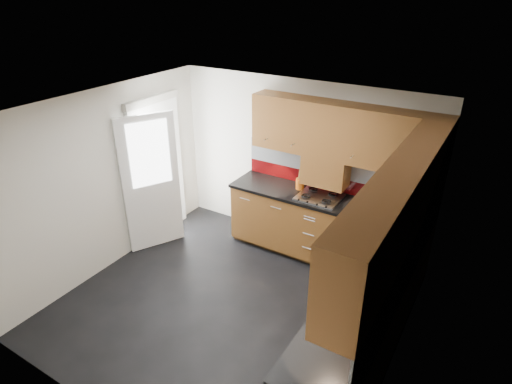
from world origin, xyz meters
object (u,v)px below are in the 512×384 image
Objects in this scene: toaster at (380,200)px; food_processor at (387,254)px; gas_hob at (319,197)px; utensil_pot at (300,182)px.

toaster is 0.97× the size of food_processor.
toaster is at bearing 12.47° from gas_hob.
gas_hob is at bearing -19.94° from utensil_pot.
gas_hob is 0.77m from toaster.
utensil_pot is at bearing -177.82° from toaster.
utensil_pot is 1.10m from toaster.
gas_hob is 1.59m from food_processor.
food_processor is at bearing -70.26° from toaster.
utensil_pot is at bearing 160.06° from gas_hob.
food_processor is (1.19, -1.05, 0.13)m from gas_hob.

